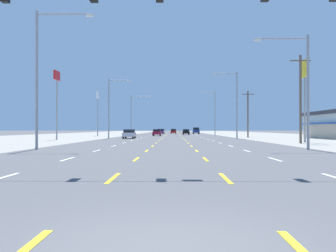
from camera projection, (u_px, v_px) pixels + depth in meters
ground_plane at (173, 137)px, 70.98m from camera, size 572.00×572.00×0.00m
lot_apron_left at (39, 137)px, 71.34m from camera, size 28.00×440.00×0.01m
lot_apron_right at (308, 137)px, 70.63m from camera, size 28.00×440.00×0.01m
lane_markings at (173, 134)px, 109.48m from camera, size 10.64×227.60×0.01m
signal_span_wire at (170, 37)px, 15.40m from camera, size 27.38×0.53×8.64m
sedan_far_left_nearest at (129, 134)px, 62.01m from camera, size 1.80×4.50×1.46m
sedan_inner_left_near at (157, 132)px, 85.87m from camera, size 1.80×4.50×1.46m
sedan_inner_right_mid at (186, 132)px, 102.80m from camera, size 1.80×4.50×1.46m
hatchback_inner_left_midfar at (161, 131)px, 114.40m from camera, size 1.72×3.90×1.54m
hatchback_center_turn_far at (173, 131)px, 118.98m from camera, size 1.72×3.90×1.54m
suv_far_right_farther at (196, 131)px, 121.07m from camera, size 1.98×4.90×1.98m
hatchback_inner_left_farthest at (162, 131)px, 128.05m from camera, size 1.72×3.90×1.54m
pole_sign_left_row_1 at (57, 88)px, 54.58m from camera, size 0.24×2.40×9.77m
pole_sign_left_row_2 at (98, 103)px, 83.37m from camera, size 0.24×1.82×9.71m
pole_sign_right_row_1 at (305, 78)px, 44.00m from camera, size 0.24×2.46×9.43m
streetlight_left_row_0 at (42, 69)px, 28.95m from camera, size 4.35×0.26×10.43m
streetlight_right_row_0 at (302, 82)px, 28.67m from camera, size 4.12×0.26×8.55m
streetlight_left_row_1 at (111, 104)px, 61.08m from camera, size 3.50×0.26×9.52m
streetlight_right_row_1 at (235, 100)px, 60.80m from camera, size 3.99×0.26×10.56m
streetlight_left_row_2 at (133, 112)px, 93.20m from camera, size 5.08×0.26×9.70m
streetlight_right_row_2 at (214, 110)px, 92.92m from camera, size 3.58×0.26×10.59m
utility_pole_right_row_0 at (301, 97)px, 41.06m from camera, size 2.20×0.26×9.43m
utility_pole_right_row_1 at (248, 113)px, 69.38m from camera, size 2.20×0.26×8.39m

